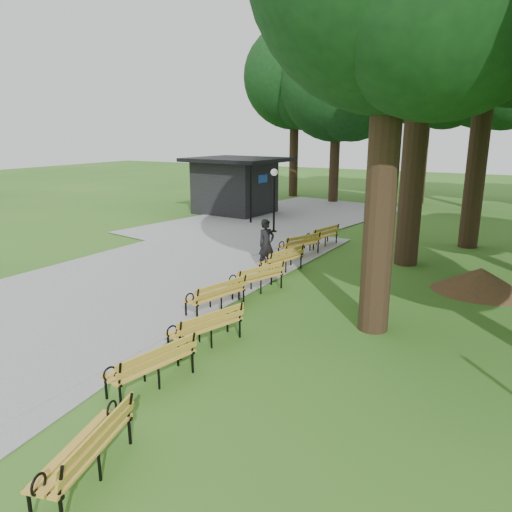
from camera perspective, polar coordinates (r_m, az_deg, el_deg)
The scene contains 15 objects.
ground at distance 12.02m, azimuth -6.49°, elevation -8.01°, with size 100.00×100.00×0.00m, color #2F651D.
path at distance 16.59m, azimuth -11.77°, elevation -1.71°, with size 12.00×38.00×0.06m, color gray.
person at distance 16.37m, azimuth 1.23°, elevation 1.40°, with size 0.63×0.41×1.73m, color black.
kiosk at distance 27.77m, azimuth -2.55°, elevation 8.34°, with size 5.05×4.39×3.16m, color black, non-canonical shape.
lamp_post at distance 22.14m, azimuth 2.16°, elevation 8.21°, with size 0.32×0.32×2.96m.
dirt_mound at distance 15.56m, azimuth 25.03°, elevation -2.60°, with size 2.29×2.29×0.74m, color #47301C.
bench_0 at distance 7.36m, azimuth -19.76°, elevation -20.81°, with size 1.90×0.64×0.88m, color gold, non-canonical shape.
bench_1 at distance 9.30m, azimuth -12.36°, elevation -12.35°, with size 1.90×0.64×0.88m, color gold, non-canonical shape.
bench_2 at distance 10.74m, azimuth -6.06°, elevation -8.30°, with size 1.90×0.64×0.88m, color gold, non-canonical shape.
bench_3 at distance 12.69m, azimuth -4.82°, elevation -4.61°, with size 1.90×0.64×0.88m, color gold, non-canonical shape.
bench_4 at distance 14.08m, azimuth -0.01°, elevation -2.60°, with size 1.90×0.64×0.88m, color gold, non-canonical shape.
bench_5 at distance 16.06m, azimuth 2.96°, elevation -0.44°, with size 1.90×0.64×0.88m, color gold, non-canonical shape.
bench_6 at distance 18.24m, azimuth 5.09°, elevation 1.34°, with size 1.90×0.64×0.88m, color gold, non-canonical shape.
bench_7 at distance 19.86m, azimuth 7.71°, elevation 2.36°, with size 1.90×0.64×0.88m, color gold, non-canonical shape.
lawn_tree_4 at distance 21.46m, azimuth 26.36°, elevation 24.49°, with size 6.62×6.62×12.18m.
Camera 1 is at (6.53, -8.98, 4.60)m, focal length 33.75 mm.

